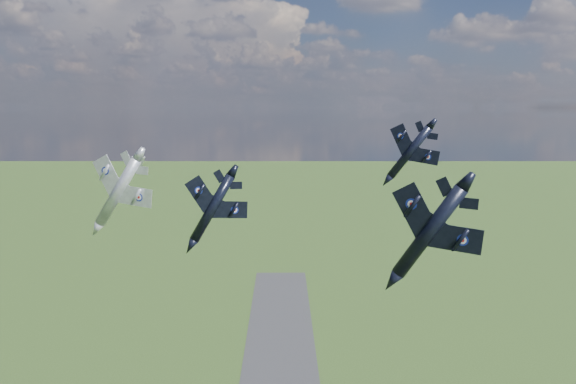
{
  "coord_description": "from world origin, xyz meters",
  "views": [
    {
      "loc": [
        1.14,
        -63.63,
        94.54
      ],
      "look_at": [
        1.85,
        11.06,
        83.29
      ],
      "focal_mm": 35.0,
      "sensor_mm": 36.0,
      "label": 1
    }
  ],
  "objects_px": {
    "jet_lead_navy": "(212,208)",
    "jet_left_silver": "(118,192)",
    "jet_right_navy": "(429,232)",
    "jet_high_navy": "(410,152)"
  },
  "relations": [
    {
      "from": "jet_high_navy",
      "to": "jet_left_silver",
      "type": "xyz_separation_m",
      "value": [
        -42.42,
        -12.8,
        -4.32
      ]
    },
    {
      "from": "jet_right_navy",
      "to": "jet_left_silver",
      "type": "xyz_separation_m",
      "value": [
        -37.49,
        18.94,
        1.43
      ]
    },
    {
      "from": "jet_lead_navy",
      "to": "jet_left_silver",
      "type": "height_order",
      "value": "jet_left_silver"
    },
    {
      "from": "jet_left_silver",
      "to": "jet_lead_navy",
      "type": "bearing_deg",
      "value": 30.59
    },
    {
      "from": "jet_right_navy",
      "to": "jet_left_silver",
      "type": "distance_m",
      "value": 42.03
    },
    {
      "from": "jet_lead_navy",
      "to": "jet_right_navy",
      "type": "relative_size",
      "value": 0.93
    },
    {
      "from": "jet_right_navy",
      "to": "jet_left_silver",
      "type": "height_order",
      "value": "jet_left_silver"
    },
    {
      "from": "jet_lead_navy",
      "to": "jet_left_silver",
      "type": "xyz_separation_m",
      "value": [
        -12.35,
        -3.05,
        2.82
      ]
    },
    {
      "from": "jet_right_navy",
      "to": "jet_high_navy",
      "type": "relative_size",
      "value": 1.16
    },
    {
      "from": "jet_right_navy",
      "to": "jet_left_silver",
      "type": "relative_size",
      "value": 1.03
    }
  ]
}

